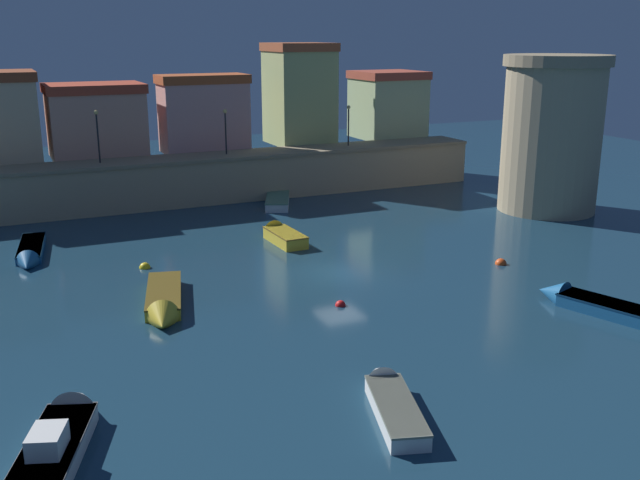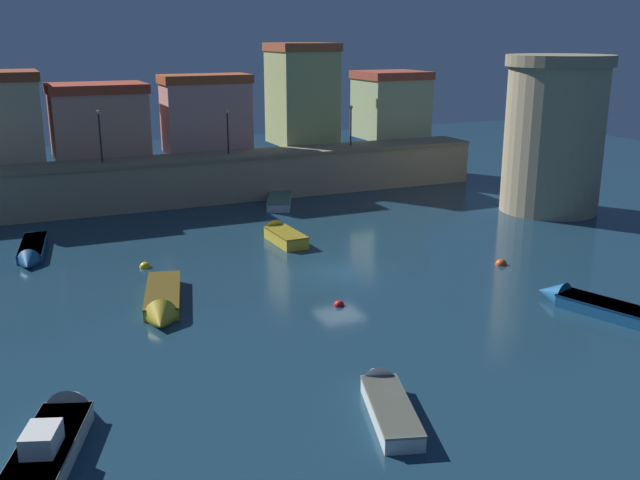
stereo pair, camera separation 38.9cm
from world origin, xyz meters
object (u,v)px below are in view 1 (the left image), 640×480
object	(u,v)px
moored_boat_4	(60,436)
moored_boat_6	(390,398)
quay_lamp_0	(97,128)
quay_lamp_2	(349,119)
mooring_buoy_0	(145,268)
mooring_buoy_1	(501,264)
fortress_tower	(552,134)
mooring_buoy_2	(340,306)
quay_lamp_1	(225,124)
moored_boat_3	(30,253)
moored_boat_5	(278,197)
moored_boat_2	(281,234)
moored_boat_0	(163,303)
moored_boat_1	(594,304)

from	to	relation	value
moored_boat_4	moored_boat_6	bearing A→B (deg)	-80.84
quay_lamp_0	quay_lamp_2	distance (m)	20.40
moored_boat_6	mooring_buoy_0	bearing A→B (deg)	30.44
quay_lamp_2	mooring_buoy_1	xyz separation A→B (m)	(-1.71, -22.98, -5.85)
fortress_tower	mooring_buoy_2	world-z (taller)	fortress_tower
mooring_buoy_1	moored_boat_4	bearing A→B (deg)	-158.73
mooring_buoy_1	quay_lamp_1	bearing A→B (deg)	111.43
moored_boat_3	mooring_buoy_2	distance (m)	19.75
fortress_tower	quay_lamp_1	distance (m)	24.56
quay_lamp_2	moored_boat_5	bearing A→B (deg)	-160.34
fortress_tower	moored_boat_2	world-z (taller)	fortress_tower
moored_boat_0	mooring_buoy_1	bearing A→B (deg)	101.35
moored_boat_1	moored_boat_5	bearing A→B (deg)	-8.47
quay_lamp_1	moored_boat_6	world-z (taller)	quay_lamp_1
mooring_buoy_1	mooring_buoy_2	world-z (taller)	mooring_buoy_1
quay_lamp_0	moored_boat_0	bearing A→B (deg)	-91.45
fortress_tower	moored_boat_4	size ratio (longest dim) A/B	1.62
quay_lamp_0	moored_boat_3	bearing A→B (deg)	-119.18
moored_boat_0	moored_boat_5	world-z (taller)	moored_boat_5
quay_lamp_1	moored_boat_6	bearing A→B (deg)	-98.28
fortress_tower	moored_boat_0	bearing A→B (deg)	-164.48
quay_lamp_1	moored_boat_3	world-z (taller)	quay_lamp_1
moored_boat_0	quay_lamp_1	bearing A→B (deg)	169.20
moored_boat_1	mooring_buoy_0	xyz separation A→B (m)	(-18.16, 15.51, -0.34)
moored_boat_6	mooring_buoy_1	xyz separation A→B (m)	(14.09, 11.81, -0.33)
quay_lamp_0	mooring_buoy_0	bearing A→B (deg)	-90.23
moored_boat_5	mooring_buoy_1	world-z (taller)	moored_boat_5
fortress_tower	moored_boat_5	world-z (taller)	fortress_tower
quay_lamp_1	mooring_buoy_0	bearing A→B (deg)	-122.61
mooring_buoy_0	fortress_tower	bearing A→B (deg)	3.12
fortress_tower	quay_lamp_0	xyz separation A→B (m)	(-30.15, 13.55, 0.40)
fortress_tower	moored_boat_0	world-z (taller)	fortress_tower
moored_boat_1	mooring_buoy_1	xyz separation A→B (m)	(0.59, 7.72, -0.34)
moored_boat_1	moored_boat_3	size ratio (longest dim) A/B	0.98
fortress_tower	mooring_buoy_1	size ratio (longest dim) A/B	17.07
quay_lamp_2	moored_boat_1	distance (m)	31.28
fortress_tower	quay_lamp_1	bearing A→B (deg)	146.53
fortress_tower	mooring_buoy_1	world-z (taller)	fortress_tower
moored_boat_3	moored_boat_2	bearing A→B (deg)	86.98
moored_boat_3	mooring_buoy_1	size ratio (longest dim) A/B	10.58
moored_boat_1	moored_boat_3	world-z (taller)	moored_boat_1
mooring_buoy_1	moored_boat_2	bearing A→B (deg)	134.54
moored_boat_4	mooring_buoy_2	world-z (taller)	moored_boat_4
quay_lamp_0	moored_boat_3	xyz separation A→B (m)	(-5.81, -10.41, -5.84)
mooring_buoy_2	moored_boat_6	bearing A→B (deg)	-106.07
quay_lamp_2	moored_boat_4	distance (m)	42.56
moored_boat_1	moored_boat_2	distance (m)	19.77
mooring_buoy_1	fortress_tower	bearing A→B (deg)	39.44
fortress_tower	mooring_buoy_2	xyz separation A→B (m)	(-22.76, -11.54, -5.72)
quay_lamp_1	moored_boat_4	distance (m)	36.80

